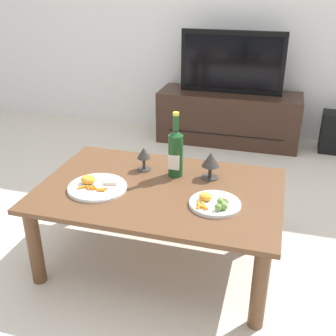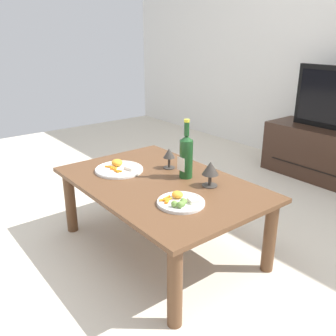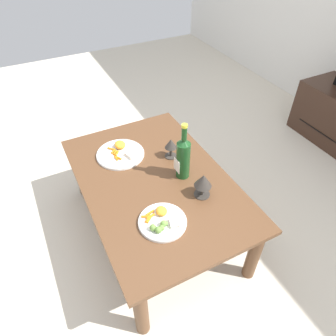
{
  "view_description": "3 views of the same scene",
  "coord_description": "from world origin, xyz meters",
  "px_view_note": "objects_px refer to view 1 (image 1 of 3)",
  "views": [
    {
      "loc": [
        0.54,
        -1.75,
        1.42
      ],
      "look_at": [
        0.04,
        0.02,
        0.55
      ],
      "focal_mm": 43.94,
      "sensor_mm": 36.0,
      "label": 1
    },
    {
      "loc": [
        1.57,
        -1.18,
        1.26
      ],
      "look_at": [
        0.04,
        0.03,
        0.53
      ],
      "focal_mm": 39.22,
      "sensor_mm": 36.0,
      "label": 2
    },
    {
      "loc": [
        1.16,
        -0.5,
        1.66
      ],
      "look_at": [
        0.04,
        0.07,
        0.54
      ],
      "focal_mm": 32.78,
      "sensor_mm": 36.0,
      "label": 3
    }
  ],
  "objects_px": {
    "wine_bottle": "(176,151)",
    "goblet_right": "(211,161)",
    "floor_speaker": "(333,132)",
    "dining_table": "(160,199)",
    "dinner_plate_left": "(97,186)",
    "tv_stand": "(228,117)",
    "tv_screen": "(232,62)",
    "goblet_left": "(144,155)",
    "dinner_plate_right": "(215,203)"
  },
  "relations": [
    {
      "from": "tv_stand",
      "to": "dinner_plate_right",
      "type": "height_order",
      "value": "dinner_plate_right"
    },
    {
      "from": "goblet_left",
      "to": "dinner_plate_right",
      "type": "height_order",
      "value": "goblet_left"
    },
    {
      "from": "dinner_plate_right",
      "to": "goblet_right",
      "type": "bearing_deg",
      "value": 105.06
    },
    {
      "from": "wine_bottle",
      "to": "goblet_left",
      "type": "distance_m",
      "value": 0.19
    },
    {
      "from": "dining_table",
      "to": "dinner_plate_left",
      "type": "distance_m",
      "value": 0.33
    },
    {
      "from": "dining_table",
      "to": "dinner_plate_right",
      "type": "height_order",
      "value": "dinner_plate_right"
    },
    {
      "from": "dining_table",
      "to": "dinner_plate_right",
      "type": "xyz_separation_m",
      "value": [
        0.3,
        -0.1,
        0.08
      ]
    },
    {
      "from": "dining_table",
      "to": "goblet_right",
      "type": "height_order",
      "value": "goblet_right"
    },
    {
      "from": "tv_screen",
      "to": "dinner_plate_left",
      "type": "distance_m",
      "value": 2.0
    },
    {
      "from": "tv_stand",
      "to": "goblet_left",
      "type": "distance_m",
      "value": 1.72
    },
    {
      "from": "tv_stand",
      "to": "goblet_left",
      "type": "bearing_deg",
      "value": -98.07
    },
    {
      "from": "goblet_left",
      "to": "dinner_plate_right",
      "type": "relative_size",
      "value": 0.54
    },
    {
      "from": "tv_stand",
      "to": "tv_screen",
      "type": "bearing_deg",
      "value": -90.0
    },
    {
      "from": "tv_stand",
      "to": "dinner_plate_right",
      "type": "bearing_deg",
      "value": -84.04
    },
    {
      "from": "tv_stand",
      "to": "dinner_plate_left",
      "type": "height_order",
      "value": "dinner_plate_left"
    },
    {
      "from": "dining_table",
      "to": "dinner_plate_left",
      "type": "relative_size",
      "value": 4.08
    },
    {
      "from": "tv_screen",
      "to": "dinner_plate_left",
      "type": "height_order",
      "value": "tv_screen"
    },
    {
      "from": "dinner_plate_right",
      "to": "dinner_plate_left",
      "type": "bearing_deg",
      "value": 179.51
    },
    {
      "from": "goblet_right",
      "to": "dining_table",
      "type": "bearing_deg",
      "value": -141.38
    },
    {
      "from": "floor_speaker",
      "to": "wine_bottle",
      "type": "distance_m",
      "value": 2.01
    },
    {
      "from": "floor_speaker",
      "to": "goblet_left",
      "type": "bearing_deg",
      "value": -122.13
    },
    {
      "from": "tv_stand",
      "to": "tv_screen",
      "type": "height_order",
      "value": "tv_screen"
    },
    {
      "from": "wine_bottle",
      "to": "dinner_plate_right",
      "type": "xyz_separation_m",
      "value": [
        0.26,
        -0.26,
        -0.13
      ]
    },
    {
      "from": "tv_screen",
      "to": "goblet_right",
      "type": "bearing_deg",
      "value": -85.58
    },
    {
      "from": "dining_table",
      "to": "wine_bottle",
      "type": "xyz_separation_m",
      "value": [
        0.04,
        0.16,
        0.21
      ]
    },
    {
      "from": "floor_speaker",
      "to": "goblet_right",
      "type": "bearing_deg",
      "value": -112.77
    },
    {
      "from": "dining_table",
      "to": "goblet_left",
      "type": "distance_m",
      "value": 0.28
    },
    {
      "from": "tv_stand",
      "to": "floor_speaker",
      "type": "distance_m",
      "value": 0.92
    },
    {
      "from": "tv_stand",
      "to": "floor_speaker",
      "type": "xyz_separation_m",
      "value": [
        0.92,
        0.02,
        -0.06
      ]
    },
    {
      "from": "dinner_plate_left",
      "to": "dinner_plate_right",
      "type": "height_order",
      "value": "dinner_plate_left"
    },
    {
      "from": "goblet_left",
      "to": "dinner_plate_left",
      "type": "height_order",
      "value": "goblet_left"
    },
    {
      "from": "dining_table",
      "to": "goblet_left",
      "type": "bearing_deg",
      "value": 128.91
    },
    {
      "from": "floor_speaker",
      "to": "wine_bottle",
      "type": "xyz_separation_m",
      "value": [
        -0.97,
        -1.71,
        0.41
      ]
    },
    {
      "from": "tv_screen",
      "to": "goblet_left",
      "type": "relative_size",
      "value": 6.87
    },
    {
      "from": "floor_speaker",
      "to": "goblet_left",
      "type": "relative_size",
      "value": 2.68
    },
    {
      "from": "dinner_plate_left",
      "to": "goblet_left",
      "type": "bearing_deg",
      "value": 59.7
    },
    {
      "from": "dining_table",
      "to": "goblet_right",
      "type": "relative_size",
      "value": 8.4
    },
    {
      "from": "tv_screen",
      "to": "goblet_left",
      "type": "xyz_separation_m",
      "value": [
        -0.24,
        -1.67,
        -0.19
      ]
    },
    {
      "from": "tv_screen",
      "to": "dinner_plate_left",
      "type": "bearing_deg",
      "value": -101.51
    },
    {
      "from": "floor_speaker",
      "to": "goblet_left",
      "type": "distance_m",
      "value": 2.08
    },
    {
      "from": "tv_screen",
      "to": "dinner_plate_left",
      "type": "xyz_separation_m",
      "value": [
        -0.4,
        -1.95,
        -0.27
      ]
    },
    {
      "from": "dining_table",
      "to": "wine_bottle",
      "type": "distance_m",
      "value": 0.27
    },
    {
      "from": "dinner_plate_right",
      "to": "wine_bottle",
      "type": "bearing_deg",
      "value": 134.97
    },
    {
      "from": "tv_stand",
      "to": "goblet_right",
      "type": "relative_size",
      "value": 8.71
    },
    {
      "from": "floor_speaker",
      "to": "wine_bottle",
      "type": "bearing_deg",
      "value": -117.4
    },
    {
      "from": "dining_table",
      "to": "dinner_plate_left",
      "type": "height_order",
      "value": "dinner_plate_left"
    },
    {
      "from": "wine_bottle",
      "to": "goblet_right",
      "type": "height_order",
      "value": "wine_bottle"
    },
    {
      "from": "goblet_left",
      "to": "dinner_plate_left",
      "type": "bearing_deg",
      "value": -120.3
    },
    {
      "from": "tv_stand",
      "to": "floor_speaker",
      "type": "bearing_deg",
      "value": 0.95
    },
    {
      "from": "floor_speaker",
      "to": "tv_stand",
      "type": "bearing_deg",
      "value": -176.9
    }
  ]
}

